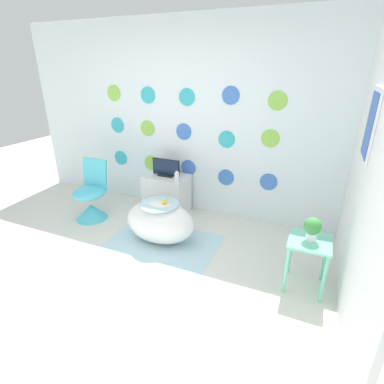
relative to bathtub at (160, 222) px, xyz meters
The scene contains 12 objects.
ground_plane 1.13m from the bathtub, 95.18° to the right, with size 12.00×12.00×0.00m, color silver.
wall_back_dotted 1.45m from the bathtub, 95.62° to the left, with size 5.19×0.05×2.60m.
wall_right 2.27m from the bathtub, ahead, with size 0.06×3.08×2.60m.
rug 0.26m from the bathtub, 44.12° to the right, with size 1.33×0.89×0.01m.
bathtub is the anchor object (origin of this frame).
rubber_duck 0.30m from the bathtub, ahead, with size 0.06×0.06×0.07m.
chair 1.18m from the bathtub, behind, with size 0.46×0.46×0.83m.
tv_cabinet 0.80m from the bathtub, 112.06° to the left, with size 0.60×0.44×0.56m.
tv 0.90m from the bathtub, 112.02° to the left, with size 0.42×0.12×0.25m.
vase 0.69m from the bathtub, 94.86° to the left, with size 0.07×0.07×0.15m.
side_table 1.70m from the bathtub, ahead, with size 0.38×0.38×0.52m.
potted_plant_left 1.74m from the bathtub, ahead, with size 0.16×0.16×0.23m.
Camera 1 is at (1.72, -1.68, 1.99)m, focal length 28.00 mm.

